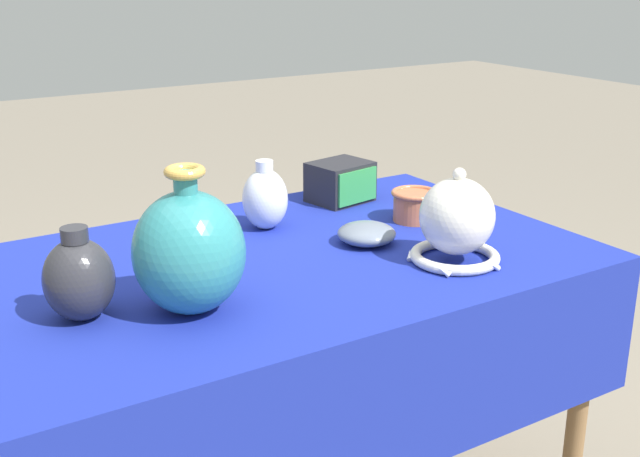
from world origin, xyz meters
TOP-DOWN VIEW (x-y plane):
  - display_table at (0.00, -0.02)m, footprint 1.31×0.78m
  - vase_tall_bulbous at (-0.23, -0.15)m, footprint 0.19×0.19m
  - vase_dome_bell at (0.31, -0.21)m, footprint 0.19×0.19m
  - mosaic_tile_box at (0.35, 0.26)m, footprint 0.16×0.15m
  - cup_wide_terracotta at (0.41, 0.04)m, footprint 0.11×0.11m
  - jar_round_porcelain at (0.09, 0.17)m, footprint 0.10×0.10m
  - jar_round_charcoal at (-0.40, -0.08)m, footprint 0.12×0.12m
  - bowl_shallow_slate at (0.22, -0.03)m, footprint 0.12×0.12m

SIDE VIEW (x-z plane):
  - display_table at x=0.00m, z-range 0.31..1.07m
  - bowl_shallow_slate at x=0.22m, z-range 0.76..0.80m
  - cup_wide_terracotta at x=0.41m, z-range 0.76..0.84m
  - mosaic_tile_box at x=0.35m, z-range 0.76..0.86m
  - jar_round_porcelain at x=0.09m, z-range 0.75..0.91m
  - jar_round_charcoal at x=-0.40m, z-range 0.75..0.91m
  - vase_dome_bell at x=0.31m, z-range 0.74..0.94m
  - vase_tall_bulbous at x=-0.23m, z-range 0.74..1.00m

